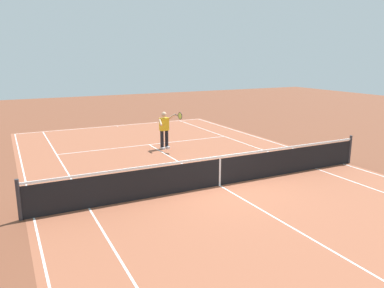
{
  "coord_description": "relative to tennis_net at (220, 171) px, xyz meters",
  "views": [
    {
      "loc": [
        -9.77,
        5.91,
        4.01
      ],
      "look_at": [
        2.16,
        -0.11,
        0.9
      ],
      "focal_mm": 35.24,
      "sensor_mm": 36.0,
      "label": 1
    }
  ],
  "objects": [
    {
      "name": "court_slab",
      "position": [
        0.0,
        0.0,
        -0.49
      ],
      "size": [
        24.2,
        11.4,
        0.0
      ],
      "primitive_type": "cube",
      "color": "#935138",
      "rests_on": "ground_plane"
    },
    {
      "name": "tennis_net",
      "position": [
        0.0,
        0.0,
        0.0
      ],
      "size": [
        0.1,
        11.7,
        1.08
      ],
      "color": "#2D2D33",
      "rests_on": "ground_plane"
    },
    {
      "name": "ground_plane",
      "position": [
        0.0,
        0.0,
        -0.49
      ],
      "size": [
        60.0,
        60.0,
        0.0
      ],
      "primitive_type": "plane",
      "color": "brown"
    },
    {
      "name": "court_line_markings",
      "position": [
        0.0,
        0.0,
        -0.49
      ],
      "size": [
        23.85,
        11.05,
        0.01
      ],
      "color": "white",
      "rests_on": "ground_plane"
    },
    {
      "name": "tennis_player_near",
      "position": [
        5.37,
        -0.38,
        0.44
      ],
      "size": [
        1.03,
        0.81,
        1.7
      ],
      "color": "black",
      "rests_on": "ground_plane"
    },
    {
      "name": "tennis_ball",
      "position": [
        0.81,
        1.4,
        -0.46
      ],
      "size": [
        0.07,
        0.07,
        0.07
      ],
      "primitive_type": "sphere",
      "color": "#CCE01E",
      "rests_on": "ground_plane"
    }
  ]
}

